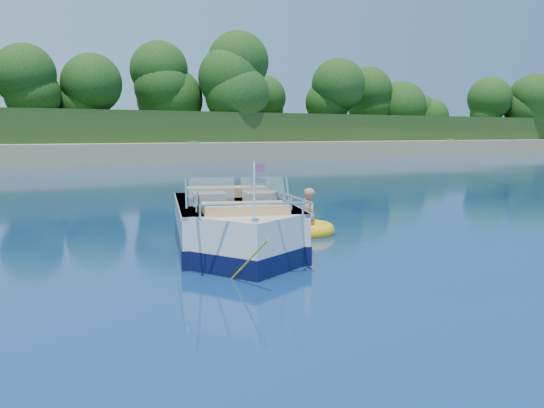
{
  "coord_description": "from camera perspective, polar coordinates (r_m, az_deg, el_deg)",
  "views": [
    {
      "loc": [
        -4.29,
        -8.02,
        2.28
      ],
      "look_at": [
        1.98,
        2.32,
        0.85
      ],
      "focal_mm": 40.0,
      "sensor_mm": 36.0,
      "label": 1
    }
  ],
  "objects": [
    {
      "name": "ground",
      "position": [
        9.38,
        -3.02,
        -7.33
      ],
      "size": [
        160.0,
        160.0,
        0.0
      ],
      "primitive_type": "plane",
      "color": "#091F43",
      "rests_on": "ground"
    },
    {
      "name": "motorboat",
      "position": [
        11.78,
        -3.44,
        -2.45
      ],
      "size": [
        3.56,
        5.92,
        2.07
      ],
      "rotation": [
        0.0,
        0.0,
        -0.36
      ],
      "color": "silver",
      "rests_on": "ground"
    },
    {
      "name": "tow_tube",
      "position": [
        13.73,
        3.13,
        -2.44
      ],
      "size": [
        1.35,
        1.35,
        0.36
      ],
      "rotation": [
        0.0,
        0.0,
        0.01
      ],
      "color": "yellow",
      "rests_on": "ground"
    },
    {
      "name": "boy",
      "position": [
        13.67,
        3.33,
        -2.87
      ],
      "size": [
        0.34,
        0.75,
        1.47
      ],
      "primitive_type": "imported",
      "rotation": [
        0.0,
        -0.17,
        1.56
      ],
      "color": "tan",
      "rests_on": "ground"
    }
  ]
}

